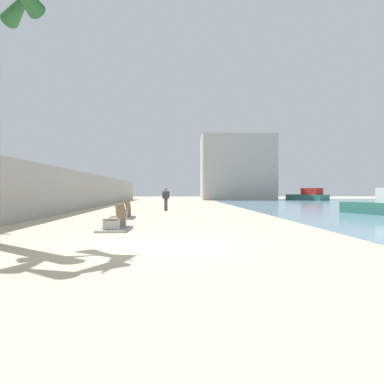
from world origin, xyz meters
name	(u,v)px	position (x,y,z in m)	size (l,w,h in m)	color
ground_plane	(172,209)	(0.00, 18.00, 0.00)	(120.00, 120.00, 0.00)	#C6B793
seawall	(79,191)	(-7.50, 18.00, 1.51)	(0.80, 64.00, 3.02)	#9E9E99
bench_near	(116,224)	(-2.04, 3.56, 0.23)	(1.14, 2.12, 0.98)	#9E9E99
bench_far	(124,214)	(-2.53, 8.97, 0.23)	(1.10, 2.10, 0.98)	#9E9E99
person_walking	(166,197)	(-0.43, 15.68, 1.02)	(0.53, 0.23, 1.74)	#333338
boat_nearest	(308,196)	(21.18, 42.48, 0.72)	(4.48, 8.00, 1.89)	#337060
harbor_building	(237,168)	(10.65, 46.00, 5.33)	(12.00, 6.00, 10.66)	#ADAAA3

